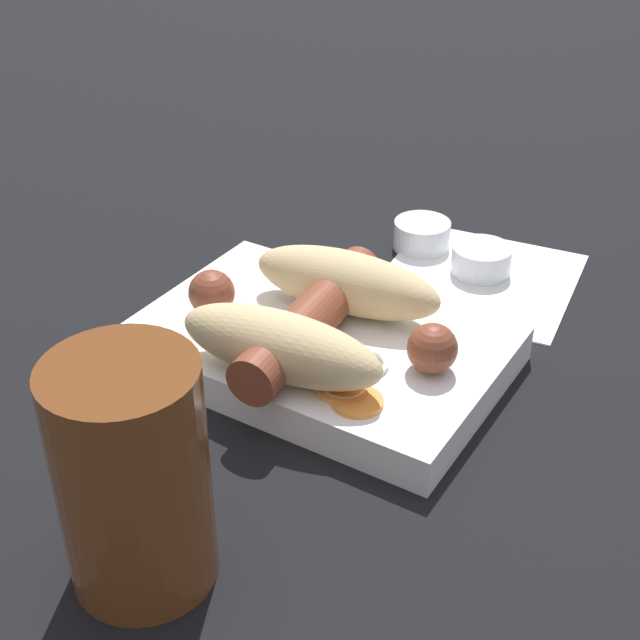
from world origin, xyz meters
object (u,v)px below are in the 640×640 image
(condiment_cup_near, at_px, (481,262))
(drink_glass, at_px, (133,477))
(food_tray, at_px, (320,347))
(condiment_cup_far, at_px, (422,236))
(sausage, at_px, (315,321))
(bread_roll, at_px, (313,311))

(condiment_cup_near, height_order, drink_glass, drink_glass)
(food_tray, height_order, drink_glass, drink_glass)
(condiment_cup_far, distance_m, drink_glass, 0.43)
(food_tray, bearing_deg, condiment_cup_near, -104.22)
(food_tray, height_order, condiment_cup_far, food_tray)
(sausage, relative_size, drink_glass, 1.50)
(condiment_cup_near, distance_m, drink_glass, 0.41)
(food_tray, xyz_separation_m, drink_glass, (-0.02, 0.22, 0.05))
(condiment_cup_far, xyz_separation_m, drink_glass, (-0.04, 0.42, 0.06))
(bread_roll, distance_m, condiment_cup_far, 0.22)
(condiment_cup_far, height_order, drink_glass, drink_glass)
(sausage, height_order, drink_glass, drink_glass)
(condiment_cup_far, bearing_deg, drink_glass, 95.43)
(condiment_cup_near, bearing_deg, sausage, 77.56)
(food_tray, bearing_deg, condiment_cup_far, -85.11)
(bread_roll, height_order, drink_glass, drink_glass)
(bread_roll, relative_size, condiment_cup_near, 3.13)
(sausage, bearing_deg, food_tray, -74.79)
(food_tray, xyz_separation_m, bread_roll, (-0.00, 0.01, 0.04))
(food_tray, distance_m, condiment_cup_near, 0.19)
(bread_roll, height_order, sausage, bread_roll)
(bread_roll, height_order, condiment_cup_far, bread_roll)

